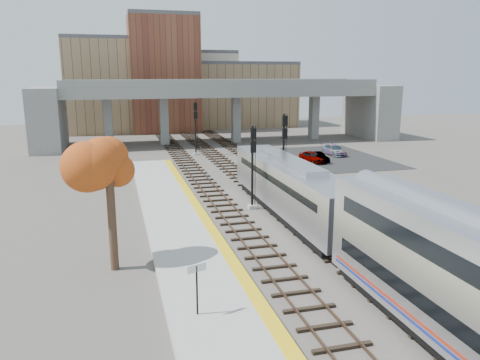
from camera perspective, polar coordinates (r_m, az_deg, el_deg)
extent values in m
plane|color=#47423D|center=(29.23, 8.56, -8.04)|extent=(160.00, 160.00, 0.00)
cube|color=#9E9E99|center=(27.23, -5.75, -9.16)|extent=(4.50, 60.00, 0.35)
cube|color=yellow|center=(27.50, -1.81, -8.47)|extent=(0.70, 60.00, 0.01)
cube|color=black|center=(39.65, -2.94, -2.20)|extent=(2.50, 95.00, 0.14)
cube|color=brown|center=(39.48, -3.96, -2.11)|extent=(0.07, 95.00, 0.14)
cube|color=brown|center=(39.77, -1.93, -1.98)|extent=(0.07, 95.00, 0.14)
cube|color=black|center=(40.70, 2.85, -1.80)|extent=(2.50, 95.00, 0.14)
cube|color=brown|center=(40.46, 1.88, -1.71)|extent=(0.07, 95.00, 0.14)
cube|color=brown|center=(40.89, 3.81, -1.58)|extent=(0.07, 95.00, 0.14)
cube|color=black|center=(42.07, 8.04, -1.42)|extent=(2.50, 95.00, 0.14)
cube|color=brown|center=(41.77, 7.14, -1.34)|extent=(0.07, 95.00, 0.14)
cube|color=brown|center=(42.32, 8.94, -1.21)|extent=(0.07, 95.00, 0.14)
cube|color=slate|center=(71.84, -2.08, 10.77)|extent=(46.00, 10.00, 1.50)
cube|color=slate|center=(67.14, -1.15, 11.70)|extent=(46.00, 0.20, 1.00)
cube|color=slate|center=(76.49, -2.92, 11.82)|extent=(46.00, 0.20, 1.00)
cube|color=slate|center=(70.29, -15.78, 6.78)|extent=(1.20, 1.60, 7.00)
cube|color=slate|center=(70.65, -9.24, 7.12)|extent=(1.20, 1.60, 7.00)
cube|color=slate|center=(72.60, -0.51, 7.44)|extent=(1.20, 1.60, 7.00)
cube|color=slate|center=(76.89, 8.99, 7.58)|extent=(1.20, 1.60, 7.00)
cube|color=slate|center=(70.77, -22.35, 6.95)|extent=(4.00, 12.00, 8.50)
cube|color=slate|center=(81.40, 15.53, 8.09)|extent=(4.00, 12.00, 8.50)
cube|color=#947955|center=(89.99, -14.59, 10.95)|extent=(18.00, 14.00, 16.00)
cube|color=#4C4C4F|center=(90.15, -14.90, 16.22)|extent=(18.00, 14.00, 0.60)
cube|color=beige|center=(96.21, -6.09, 10.78)|extent=(16.00, 16.00, 14.00)
cube|color=#4C4C4F|center=(96.24, -6.20, 15.13)|extent=(16.00, 16.00, 0.60)
cube|color=brown|center=(87.43, -9.27, 12.46)|extent=(12.00, 10.00, 20.00)
cube|color=#4C4C4F|center=(88.00, -9.52, 19.18)|extent=(12.00, 10.00, 0.60)
cube|color=#947955|center=(96.40, 0.09, 10.26)|extent=(20.00, 14.00, 12.00)
cube|color=#4C4C4F|center=(96.32, 0.09, 14.01)|extent=(20.00, 14.00, 0.60)
cube|color=black|center=(59.53, 10.21, 2.65)|extent=(14.00, 18.00, 0.04)
cube|color=#A8AAB2|center=(34.36, 6.13, -0.69)|extent=(3.00, 19.00, 3.20)
cube|color=black|center=(43.06, 1.59, 2.95)|extent=(2.20, 0.06, 1.10)
cube|color=black|center=(34.22, 6.16, 0.29)|extent=(3.02, 16.15, 0.50)
cube|color=black|center=(34.83, 6.06, -3.65)|extent=(2.70, 17.10, 0.50)
cube|color=#A8AAB2|center=(33.98, 6.20, 2.26)|extent=(1.60, 9.50, 0.40)
cube|color=#9E9E99|center=(36.70, 1.48, -3.29)|extent=(0.60, 0.60, 0.30)
cylinder|color=black|center=(35.97, 1.51, 1.45)|extent=(0.19, 0.19, 6.49)
cube|color=black|center=(35.30, 1.65, 5.66)|extent=(0.42, 0.18, 0.83)
cube|color=black|center=(35.44, 1.64, 4.03)|extent=(0.42, 0.18, 0.83)
cube|color=#9E9E99|center=(41.86, 5.21, -1.31)|extent=(0.60, 0.60, 0.30)
cylinder|color=black|center=(41.17, 5.30, 3.21)|extent=(0.20, 0.20, 6.99)
cube|color=black|center=(40.56, 5.51, 7.18)|extent=(0.45, 0.18, 0.90)
cube|color=black|center=(40.68, 5.48, 5.64)|extent=(0.45, 0.18, 0.90)
cube|color=#9E9E99|center=(61.17, -5.38, 3.19)|extent=(0.60, 0.60, 0.30)
cylinder|color=black|center=(60.71, -5.45, 6.24)|extent=(0.20, 0.20, 6.86)
cube|color=black|center=(60.20, -5.47, 8.90)|extent=(0.44, 0.18, 0.88)
cube|color=black|center=(60.29, -5.44, 7.88)|extent=(0.44, 0.18, 0.88)
cylinder|color=black|center=(20.28, -5.27, -13.24)|extent=(0.08, 0.08, 2.20)
cube|color=white|center=(19.86, -5.33, -10.65)|extent=(0.87, 0.34, 0.35)
cylinder|color=#382619|center=(25.74, -15.32, -4.89)|extent=(0.44, 0.44, 5.42)
ellipsoid|color=#D7451C|center=(25.00, -15.74, 1.88)|extent=(3.60, 3.60, 3.87)
imported|color=#99999E|center=(56.10, 8.76, 2.80)|extent=(2.24, 4.14, 1.34)
imported|color=#99999E|center=(56.44, 9.43, 2.77)|extent=(1.79, 3.78, 1.20)
imported|color=#99999E|center=(61.84, 11.41, 3.62)|extent=(2.01, 4.59, 1.31)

